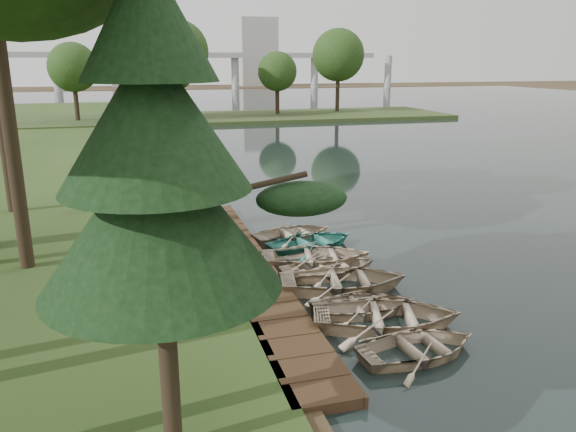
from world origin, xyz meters
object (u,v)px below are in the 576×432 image
object	(u,v)px
rowboat_2	(364,303)
pine_tree	(156,161)
rowboat_0	(420,344)
rowboat_1	(387,313)
boardwalk	(249,270)
stored_rowboat	(118,197)

from	to	relation	value
rowboat_2	pine_tree	bearing A→B (deg)	134.21
rowboat_0	pine_tree	distance (m)	7.97
rowboat_1	rowboat_2	bearing A→B (deg)	29.29
pine_tree	rowboat_1	bearing A→B (deg)	32.36
rowboat_0	rowboat_1	size ratio (longest dim) A/B	0.78
rowboat_2	pine_tree	distance (m)	8.76
rowboat_1	rowboat_2	size ratio (longest dim) A/B	1.32
boardwalk	pine_tree	size ratio (longest dim) A/B	1.97
boardwalk	rowboat_0	xyz separation A→B (m)	(2.79, -6.41, 0.22)
stored_rowboat	rowboat_0	bearing A→B (deg)	-140.50
boardwalk	rowboat_0	world-z (taller)	rowboat_0
pine_tree	boardwalk	bearing A→B (deg)	70.05
rowboat_1	rowboat_2	world-z (taller)	rowboat_1
boardwalk	pine_tree	xyz separation A→B (m)	(-3.08, -8.48, 5.20)
rowboat_2	stored_rowboat	bearing A→B (deg)	30.32
stored_rowboat	pine_tree	xyz separation A→B (m)	(1.13, -18.26, 4.74)
boardwalk	stored_rowboat	xyz separation A→B (m)	(-4.21, 9.78, 0.47)
rowboat_1	stored_rowboat	distance (m)	16.15
rowboat_0	pine_tree	bearing A→B (deg)	103.94
rowboat_0	stored_rowboat	bearing A→B (deg)	17.87
rowboat_2	boardwalk	bearing A→B (deg)	36.64
rowboat_1	stored_rowboat	bearing A→B (deg)	40.77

